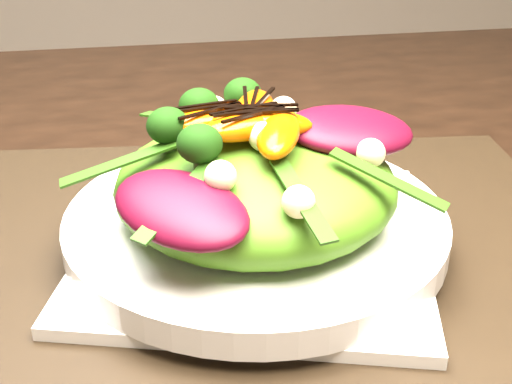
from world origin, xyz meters
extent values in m
cube|color=black|center=(0.00, 0.00, 0.73)|extent=(1.60, 0.90, 0.75)
cube|color=black|center=(-0.06, -0.13, 0.75)|extent=(0.53, 0.43, 0.00)
cube|color=silver|center=(-0.06, -0.13, 0.76)|extent=(0.30, 0.30, 0.01)
cylinder|color=silver|center=(-0.06, -0.13, 0.77)|extent=(0.30, 0.30, 0.02)
ellipsoid|color=#487716|center=(-0.06, -0.13, 0.80)|extent=(0.26, 0.26, 0.07)
ellipsoid|color=#420716|center=(0.01, -0.13, 0.84)|extent=(0.09, 0.06, 0.02)
ellipsoid|color=#E04C03|center=(-0.06, -0.12, 0.85)|extent=(0.07, 0.06, 0.02)
sphere|color=#143309|center=(-0.12, -0.11, 0.85)|extent=(0.05, 0.05, 0.04)
sphere|color=beige|center=(-0.04, -0.17, 0.84)|extent=(0.02, 0.02, 0.02)
cube|color=black|center=(-0.06, -0.12, 0.86)|extent=(0.04, 0.02, 0.00)
camera|label=1|loc=(-0.13, -0.55, 1.02)|focal=48.00mm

